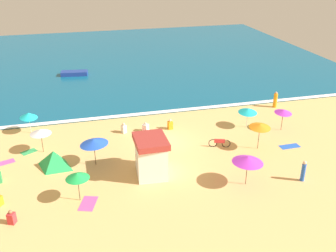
% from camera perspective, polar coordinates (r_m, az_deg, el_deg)
% --- Properties ---
extents(ground_plane, '(60.00, 60.00, 0.00)m').
position_cam_1_polar(ground_plane, '(32.78, -0.44, -2.38)').
color(ground_plane, '#E5B26B').
extents(ocean_water, '(60.00, 44.00, 0.10)m').
position_cam_1_polar(ocean_water, '(58.65, -7.16, 9.94)').
color(ocean_water, '#0F567A').
rests_on(ocean_water, ground_plane).
extents(wave_breaker_foam, '(57.00, 0.70, 0.01)m').
position_cam_1_polar(wave_breaker_foam, '(38.31, -2.72, 1.96)').
color(wave_breaker_foam, white).
rests_on(wave_breaker_foam, ocean_water).
extents(lifeguard_cabana, '(2.28, 2.78, 2.93)m').
position_cam_1_polar(lifeguard_cabana, '(27.59, -2.55, -4.50)').
color(lifeguard_cabana, white).
rests_on(lifeguard_cabana, ground_plane).
extents(beach_umbrella_0, '(2.66, 2.65, 2.25)m').
position_cam_1_polar(beach_umbrella_0, '(29.03, -11.03, -2.32)').
color(beach_umbrella_0, '#4C3823').
rests_on(beach_umbrella_0, ground_plane).
extents(beach_umbrella_1, '(2.59, 2.57, 2.26)m').
position_cam_1_polar(beach_umbrella_1, '(26.71, 11.85, -4.92)').
color(beach_umbrella_1, '#4C3823').
rests_on(beach_umbrella_1, ground_plane).
extents(beach_umbrella_2, '(1.89, 1.90, 2.02)m').
position_cam_1_polar(beach_umbrella_2, '(32.07, -18.52, -0.81)').
color(beach_umbrella_2, '#4C3823').
rests_on(beach_umbrella_2, ground_plane).
extents(beach_umbrella_3, '(2.20, 2.20, 2.04)m').
position_cam_1_polar(beach_umbrella_3, '(35.86, -20.12, 1.52)').
color(beach_umbrella_3, silver).
rests_on(beach_umbrella_3, ground_plane).
extents(beach_umbrella_4, '(1.92, 1.94, 2.30)m').
position_cam_1_polar(beach_umbrella_4, '(31.68, 13.58, 0.03)').
color(beach_umbrella_4, '#4C3823').
rests_on(beach_umbrella_4, ground_plane).
extents(beach_umbrella_5, '(1.82, 1.84, 1.93)m').
position_cam_1_polar(beach_umbrella_5, '(35.58, 11.85, 2.27)').
color(beach_umbrella_5, silver).
rests_on(beach_umbrella_5, ground_plane).
extents(beach_umbrella_6, '(2.19, 2.19, 2.09)m').
position_cam_1_polar(beach_umbrella_6, '(25.26, -13.39, -7.24)').
color(beach_umbrella_6, '#4C3823').
rests_on(beach_umbrella_6, ground_plane).
extents(beach_umbrella_7, '(2.05, 2.06, 2.07)m').
position_cam_1_polar(beach_umbrella_7, '(35.72, 16.86, 2.11)').
color(beach_umbrella_7, '#4C3823').
rests_on(beach_umbrella_7, ground_plane).
extents(beach_tent, '(2.86, 2.74, 1.39)m').
position_cam_1_polar(beach_tent, '(30.03, -16.62, -4.76)').
color(beach_tent, green).
rests_on(beach_tent, ground_plane).
extents(parked_bicycle, '(1.74, 0.64, 0.76)m').
position_cam_1_polar(parked_bicycle, '(32.08, 7.69, -2.51)').
color(parked_bicycle, black).
rests_on(parked_bicycle, ground_plane).
extents(beachgoer_0, '(0.56, 0.56, 1.70)m').
position_cam_1_polar(beachgoer_0, '(41.25, 15.73, 3.75)').
color(beachgoer_0, orange).
rests_on(beachgoer_0, ground_plane).
extents(beachgoer_3, '(0.53, 0.53, 0.95)m').
position_cam_1_polar(beachgoer_3, '(34.48, -6.61, -0.34)').
color(beachgoer_3, white).
rests_on(beachgoer_3, ground_plane).
extents(beachgoer_5, '(0.54, 0.54, 0.95)m').
position_cam_1_polar(beachgoer_5, '(25.34, -22.33, -12.54)').
color(beachgoer_5, red).
rests_on(beachgoer_5, ground_plane).
extents(beachgoer_6, '(0.66, 0.66, 0.88)m').
position_cam_1_polar(beachgoer_6, '(34.58, -3.37, -0.23)').
color(beachgoer_6, white).
rests_on(beachgoer_6, ground_plane).
extents(beachgoer_7, '(0.46, 0.46, 0.98)m').
position_cam_1_polar(beachgoer_7, '(34.94, 0.33, 0.21)').
color(beachgoer_7, orange).
rests_on(beachgoer_7, ground_plane).
extents(beachgoer_8, '(0.36, 0.36, 1.59)m').
position_cam_1_polar(beachgoer_8, '(28.80, 19.56, -6.37)').
color(beachgoer_8, blue).
rests_on(beachgoer_8, ground_plane).
extents(beach_towel_0, '(1.44, 1.84, 0.01)m').
position_cam_1_polar(beach_towel_0, '(25.86, -11.83, -11.26)').
color(beach_towel_0, '#D84CA5').
rests_on(beach_towel_0, ground_plane).
extents(beach_towel_1, '(1.42, 1.25, 0.01)m').
position_cam_1_polar(beach_towel_1, '(34.25, -4.19, -1.18)').
color(beach_towel_1, red).
rests_on(beach_towel_1, ground_plane).
extents(beach_towel_2, '(1.44, 1.27, 0.01)m').
position_cam_1_polar(beach_towel_2, '(33.21, -20.06, -3.64)').
color(beach_towel_2, green).
rests_on(beach_towel_2, ground_plane).
extents(beach_towel_3, '(1.87, 1.26, 0.01)m').
position_cam_1_polar(beach_towel_3, '(32.26, -23.42, -5.11)').
color(beach_towel_3, '#D84CA5').
rests_on(beach_towel_3, ground_plane).
extents(beach_towel_4, '(1.75, 0.79, 0.01)m').
position_cam_1_polar(beach_towel_4, '(33.63, 17.72, -2.91)').
color(beach_towel_4, blue).
rests_on(beach_towel_4, ground_plane).
extents(small_boat_0, '(3.50, 1.80, 0.52)m').
position_cam_1_polar(small_boat_0, '(51.56, -13.81, 7.67)').
color(small_boat_0, navy).
rests_on(small_boat_0, ocean_water).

